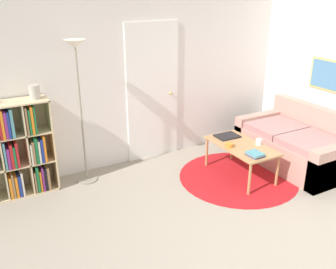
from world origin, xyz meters
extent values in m
plane|color=gray|center=(0.00, 0.00, 0.00)|extent=(14.00, 14.00, 0.00)
cube|color=silver|center=(0.00, 2.74, 1.30)|extent=(7.75, 0.05, 2.60)
cube|color=white|center=(0.21, 2.71, 1.00)|extent=(0.81, 0.02, 2.00)
sphere|color=tan|center=(0.50, 2.68, 0.96)|extent=(0.04, 0.04, 0.04)
cube|color=tan|center=(2.36, 1.40, 1.26)|extent=(0.02, 0.73, 0.44)
cube|color=teal|center=(2.35, 1.40, 1.26)|extent=(0.01, 0.67, 0.38)
cylinder|color=#B2191E|center=(0.90, 1.52, 0.00)|extent=(1.60, 1.60, 0.01)
cube|color=beige|center=(-1.32, 2.53, 0.59)|extent=(0.02, 0.34, 1.19)
cube|color=beige|center=(-1.77, 2.53, 1.18)|extent=(0.92, 0.34, 0.02)
cube|color=beige|center=(-1.77, 2.53, 0.01)|extent=(0.92, 0.34, 0.02)
cube|color=beige|center=(-1.77, 2.69, 0.59)|extent=(0.92, 0.02, 1.19)
cube|color=beige|center=(-1.92, 2.53, 0.59)|extent=(0.02, 0.32, 1.15)
cube|color=beige|center=(-1.62, 2.53, 0.59)|extent=(0.02, 0.32, 1.15)
cube|color=beige|center=(-1.77, 2.53, 0.40)|extent=(0.89, 0.32, 0.02)
cube|color=beige|center=(-1.77, 2.53, 0.79)|extent=(0.89, 0.32, 0.02)
cube|color=orange|center=(-1.88, 2.49, 0.16)|extent=(0.03, 0.25, 0.28)
cube|color=olive|center=(-1.85, 2.48, 0.17)|extent=(0.03, 0.23, 0.31)
cube|color=orange|center=(-1.81, 2.46, 0.15)|extent=(0.03, 0.20, 0.27)
cube|color=navy|center=(-1.78, 2.49, 0.15)|extent=(0.03, 0.25, 0.27)
cube|color=silver|center=(-1.74, 2.48, 0.17)|extent=(0.02, 0.23, 0.30)
cube|color=olive|center=(-1.59, 2.46, 0.16)|extent=(0.02, 0.20, 0.28)
cube|color=#196B38|center=(-1.56, 2.48, 0.19)|extent=(0.03, 0.23, 0.34)
cube|color=orange|center=(-1.53, 2.48, 0.16)|extent=(0.02, 0.23, 0.28)
cube|color=#7F287A|center=(-1.50, 2.49, 0.18)|extent=(0.02, 0.25, 0.32)
cube|color=black|center=(-1.47, 2.46, 0.17)|extent=(0.03, 0.20, 0.30)
cube|color=olive|center=(-1.43, 2.48, 0.17)|extent=(0.03, 0.24, 0.30)
cube|color=teal|center=(-1.89, 2.48, 0.58)|extent=(0.02, 0.24, 0.34)
cube|color=#7F287A|center=(-1.85, 2.49, 0.54)|extent=(0.03, 0.25, 0.26)
cube|color=#B21E23|center=(-1.81, 2.47, 0.56)|extent=(0.03, 0.21, 0.30)
cube|color=#196B38|center=(-1.78, 2.50, 0.55)|extent=(0.02, 0.27, 0.27)
cube|color=#B21E23|center=(-1.75, 2.48, 0.57)|extent=(0.03, 0.24, 0.31)
cube|color=silver|center=(-1.59, 2.49, 0.54)|extent=(0.02, 0.25, 0.26)
cube|color=olive|center=(-1.57, 2.48, 0.55)|extent=(0.03, 0.24, 0.29)
cube|color=#196B38|center=(-1.53, 2.47, 0.57)|extent=(0.03, 0.21, 0.33)
cube|color=silver|center=(-1.50, 2.46, 0.55)|extent=(0.02, 0.20, 0.28)
cube|color=navy|center=(-1.46, 2.46, 0.56)|extent=(0.03, 0.20, 0.30)
cube|color=orange|center=(-1.43, 2.49, 0.58)|extent=(0.03, 0.25, 0.33)
cube|color=orange|center=(-1.86, 2.49, 0.96)|extent=(0.03, 0.26, 0.34)
cube|color=#7F287A|center=(-1.82, 2.48, 0.95)|extent=(0.03, 0.24, 0.32)
cube|color=navy|center=(-1.79, 2.46, 0.95)|extent=(0.03, 0.20, 0.32)
cube|color=teal|center=(-1.75, 2.48, 0.97)|extent=(0.03, 0.23, 0.34)
cube|color=olive|center=(-1.59, 2.48, 0.96)|extent=(0.02, 0.24, 0.34)
cube|color=#196B38|center=(-1.56, 2.46, 0.95)|extent=(0.02, 0.19, 0.31)
cube|color=orange|center=(-1.53, 2.47, 0.96)|extent=(0.03, 0.20, 0.34)
cube|color=#196B38|center=(-1.50, 2.48, 0.96)|extent=(0.02, 0.23, 0.34)
cylinder|color=gray|center=(-0.93, 2.44, 0.01)|extent=(0.28, 0.28, 0.01)
cylinder|color=gray|center=(-0.93, 2.44, 0.93)|extent=(0.02, 0.02, 1.75)
cone|color=white|center=(-0.93, 2.44, 1.80)|extent=(0.26, 0.26, 0.10)
cube|color=tan|center=(1.88, 1.47, 0.21)|extent=(0.95, 1.60, 0.42)
cube|color=tan|center=(2.27, 1.47, 0.40)|extent=(0.16, 1.60, 0.81)
cube|color=tan|center=(1.88, 2.19, 0.28)|extent=(0.95, 0.16, 0.56)
cube|color=#AA7977|center=(1.80, 1.15, 0.47)|extent=(0.75, 0.62, 0.10)
cube|color=#AA7977|center=(1.80, 1.79, 0.47)|extent=(0.75, 0.62, 0.10)
cube|color=#AD7F51|center=(0.95, 1.56, 0.44)|extent=(0.54, 1.01, 0.02)
cylinder|color=#AD7F51|center=(0.72, 1.09, 0.22)|extent=(0.04, 0.04, 0.43)
cylinder|color=#AD7F51|center=(0.72, 2.03, 0.22)|extent=(0.04, 0.04, 0.43)
cylinder|color=#AD7F51|center=(1.19, 1.09, 0.22)|extent=(0.04, 0.04, 0.43)
cylinder|color=#AD7F51|center=(1.19, 2.03, 0.22)|extent=(0.04, 0.04, 0.43)
cube|color=black|center=(0.97, 1.89, 0.46)|extent=(0.32, 0.25, 0.02)
cylinder|color=orange|center=(0.77, 1.58, 0.48)|extent=(0.11, 0.11, 0.05)
cube|color=navy|center=(0.89, 1.21, 0.46)|extent=(0.16, 0.19, 0.02)
cube|color=silver|center=(0.88, 1.20, 0.48)|extent=(0.16, 0.19, 0.01)
cube|color=teal|center=(0.87, 1.19, 0.49)|extent=(0.16, 0.19, 0.02)
cylinder|color=white|center=(1.16, 1.45, 0.49)|extent=(0.08, 0.08, 0.08)
cylinder|color=#B7B2A8|center=(-1.44, 2.53, 1.27)|extent=(0.13, 0.13, 0.17)
camera|label=1|loc=(-2.14, -1.99, 2.44)|focal=40.00mm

